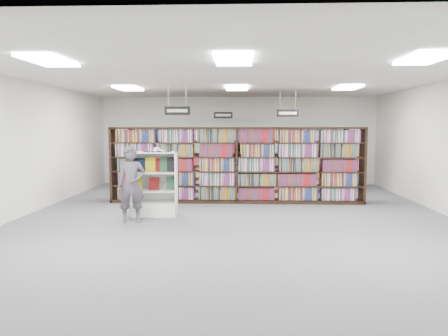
{
  "coord_description": "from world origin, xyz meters",
  "views": [
    {
      "loc": [
        0.13,
        -10.09,
        2.08
      ],
      "look_at": [
        -0.29,
        0.5,
        1.1
      ],
      "focal_mm": 35.0,
      "sensor_mm": 36.0,
      "label": 1
    }
  ],
  "objects_px": {
    "bookshelf_row_near": "(237,165)",
    "open_book": "(157,151)",
    "endcap_display": "(154,194)",
    "shopper": "(131,185)"
  },
  "relations": [
    {
      "from": "bookshelf_row_near",
      "to": "shopper",
      "type": "distance_m",
      "value": 3.54
    },
    {
      "from": "bookshelf_row_near",
      "to": "open_book",
      "type": "bearing_deg",
      "value": -132.56
    },
    {
      "from": "bookshelf_row_near",
      "to": "endcap_display",
      "type": "relative_size",
      "value": 4.61
    },
    {
      "from": "open_book",
      "to": "endcap_display",
      "type": "bearing_deg",
      "value": 147.15
    },
    {
      "from": "endcap_display",
      "to": "shopper",
      "type": "xyz_separation_m",
      "value": [
        -0.35,
        -0.77,
        0.33
      ]
    },
    {
      "from": "bookshelf_row_near",
      "to": "shopper",
      "type": "xyz_separation_m",
      "value": [
        -2.28,
        -2.7,
        -0.21
      ]
    },
    {
      "from": "endcap_display",
      "to": "shopper",
      "type": "height_order",
      "value": "shopper"
    },
    {
      "from": "shopper",
      "to": "bookshelf_row_near",
      "type": "bearing_deg",
      "value": 34.4
    },
    {
      "from": "bookshelf_row_near",
      "to": "open_book",
      "type": "height_order",
      "value": "bookshelf_row_near"
    },
    {
      "from": "open_book",
      "to": "shopper",
      "type": "bearing_deg",
      "value": -122.28
    }
  ]
}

